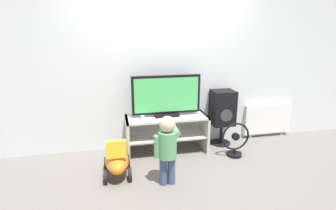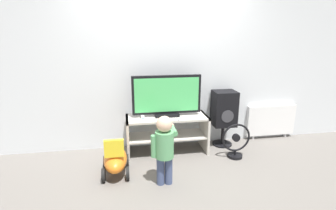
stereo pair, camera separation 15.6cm
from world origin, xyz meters
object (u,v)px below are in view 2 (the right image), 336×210
object	(u,v)px
remote_primary	(199,116)
floor_fan	(236,142)
television	(167,96)
game_console	(142,116)
radiator	(271,120)
child	(165,145)
speaker_tower	(224,110)
ride_on_toy	(115,159)
remote_secondary	(180,119)

from	to	relation	value
remote_primary	floor_fan	size ratio (longest dim) A/B	0.25
television	remote_primary	size ratio (longest dim) A/B	7.72
game_console	radiator	xyz separation A→B (m)	(2.20, 0.26, -0.27)
television	radiator	size ratio (longest dim) A/B	1.18
child	floor_fan	world-z (taller)	child
remote_primary	radiator	world-z (taller)	remote_primary
television	speaker_tower	distance (m)	0.98
remote_primary	ride_on_toy	xyz separation A→B (m)	(-1.22, -0.42, -0.38)
speaker_tower	floor_fan	world-z (taller)	speaker_tower
game_console	ride_on_toy	size ratio (longest dim) A/B	0.31
child	ride_on_toy	xyz separation A→B (m)	(-0.59, 0.32, -0.30)
speaker_tower	game_console	bearing A→B (deg)	-174.70
radiator	floor_fan	bearing A→B (deg)	-146.09
remote_primary	child	world-z (taller)	child
speaker_tower	remote_primary	bearing A→B (deg)	-154.49
floor_fan	television	bearing A→B (deg)	158.54
game_console	radiator	world-z (taller)	game_console
remote_secondary	floor_fan	bearing A→B (deg)	-12.68
game_console	floor_fan	distance (m)	1.41
child	floor_fan	xyz separation A→B (m)	(1.12, 0.50, -0.27)
speaker_tower	ride_on_toy	size ratio (longest dim) A/B	1.44
remote_primary	ride_on_toy	bearing A→B (deg)	-160.90
game_console	child	size ratio (longest dim) A/B	0.22
remote_secondary	radiator	distance (m)	1.75
speaker_tower	radiator	size ratio (longest dim) A/B	1.04
television	remote_secondary	world-z (taller)	television
floor_fan	ride_on_toy	size ratio (longest dim) A/B	0.84
television	remote_primary	distance (m)	0.56
ride_on_toy	radiator	bearing A→B (deg)	16.76
game_console	child	world-z (taller)	child
remote_primary	remote_secondary	xyz separation A→B (m)	(-0.30, -0.06, 0.00)
television	game_console	xyz separation A→B (m)	(-0.36, -0.03, -0.28)
game_console	remote_secondary	xyz separation A→B (m)	(0.52, -0.16, -0.01)
game_console	remote_primary	size ratio (longest dim) A/B	1.46
remote_secondary	radiator	size ratio (longest dim) A/B	0.15
child	floor_fan	bearing A→B (deg)	24.20
ride_on_toy	remote_secondary	bearing A→B (deg)	21.68
television	radiator	world-z (taller)	television
television	floor_fan	bearing A→B (deg)	-21.46
speaker_tower	radiator	bearing A→B (deg)	8.50
speaker_tower	radiator	xyz separation A→B (m)	(0.91, 0.14, -0.27)
remote_secondary	ride_on_toy	size ratio (longest dim) A/B	0.21
child	radiator	xyz separation A→B (m)	(2.01, 1.10, -0.19)
speaker_tower	floor_fan	distance (m)	0.58
remote_secondary	remote_primary	bearing A→B (deg)	10.75
ride_on_toy	floor_fan	bearing A→B (deg)	6.20
television	ride_on_toy	xyz separation A→B (m)	(-0.76, -0.56, -0.66)
television	remote_secondary	bearing A→B (deg)	-51.00
floor_fan	radiator	world-z (taller)	radiator
remote_primary	speaker_tower	world-z (taller)	speaker_tower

